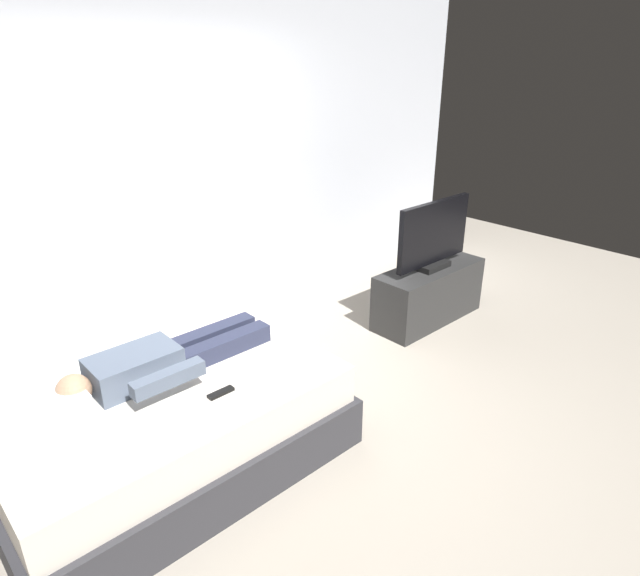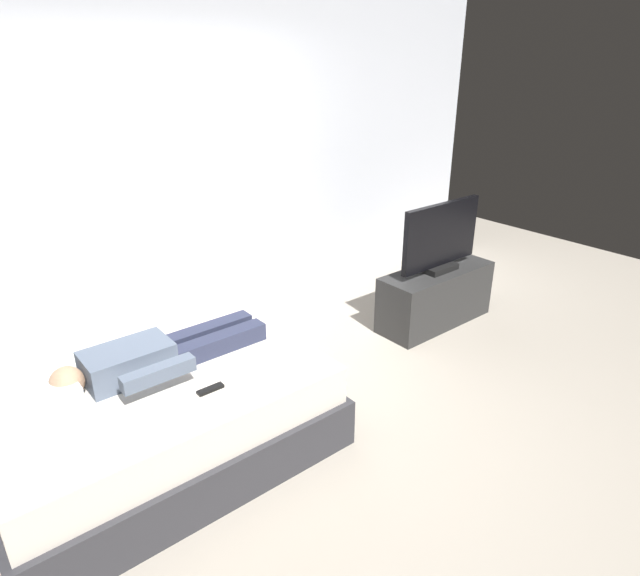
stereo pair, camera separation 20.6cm
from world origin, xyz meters
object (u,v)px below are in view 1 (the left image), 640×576
pillow (32,411)px  tv (433,236)px  bed (158,414)px  person (157,362)px  remote (221,393)px  tv_stand (428,294)px

pillow → tv: tv is taller
bed → person: bearing=-48.2°
person → remote: (0.15, -0.40, -0.07)m
remote → tv_stand: size_ratio=0.14×
pillow → person: size_ratio=0.38×
person → pillow: bearing=177.2°
bed → tv: 2.67m
pillow → tv: 3.25m
pillow → person: (0.66, -0.03, 0.02)m
pillow → person: 0.66m
bed → pillow: pillow is taller
bed → tv: (2.61, -0.01, 0.52)m
bed → tv_stand: 2.61m
remote → tv: tv is taller
tv_stand → tv: bearing=180.0°
tv_stand → tv: 0.53m
person → tv: 2.59m
remote → tv_stand: (2.43, 0.43, -0.30)m
pillow → bed: bearing=0.0°
pillow → tv: bearing=-0.1°
person → bed: bearing=131.8°
bed → tv_stand: bearing=-0.1°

